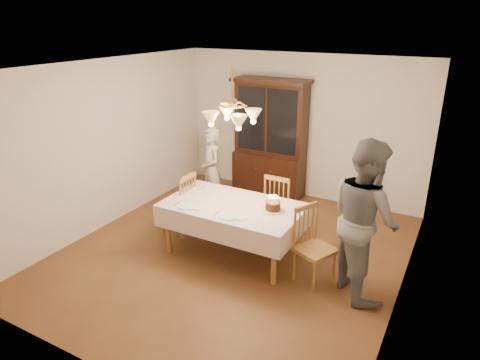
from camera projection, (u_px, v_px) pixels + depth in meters
The scene contains 14 objects.
ground at pixel (233, 253), 6.14m from camera, with size 5.00×5.00×0.00m, color #583319.
room_shell at pixel (233, 147), 5.57m from camera, with size 5.00×5.00×5.00m.
dining_table at pixel (233, 209), 5.89m from camera, with size 1.90×1.10×0.76m.
china_hutch at pixel (270, 141), 7.83m from camera, with size 1.38×0.54×2.16m.
chair_far_side at pixel (281, 207), 6.53m from camera, with size 0.44×0.42×1.00m.
chair_left_end at pixel (179, 207), 6.52m from camera, with size 0.43×0.45×1.00m.
chair_right_end at pixel (314, 250), 5.34m from camera, with size 0.56×0.57×1.00m.
elderly_woman at pixel (212, 169), 7.29m from camera, with size 0.53×0.35×1.46m, color beige.
adult_in_grey at pixel (365, 219), 4.99m from camera, with size 0.94×0.73×1.93m, color slate.
birthday_cake at pixel (273, 207), 5.66m from camera, with size 0.30×0.30×0.21m.
place_setting_near_left at pixel (189, 206), 5.80m from camera, with size 0.41×0.27×0.02m.
place_setting_near_right at pixel (230, 216), 5.51m from camera, with size 0.42×0.27×0.02m.
place_setting_far_left at pixel (212, 190), 6.33m from camera, with size 0.41×0.26×0.02m.
chandelier at pixel (232, 117), 5.43m from camera, with size 0.62×0.62×0.73m.
Camera 1 is at (2.66, -4.65, 3.17)m, focal length 32.00 mm.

